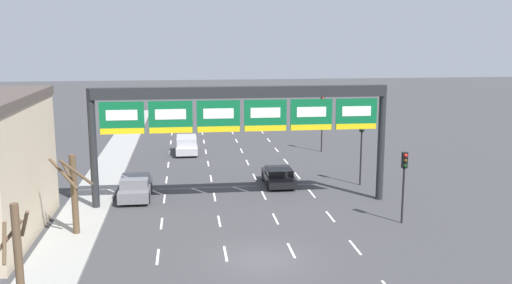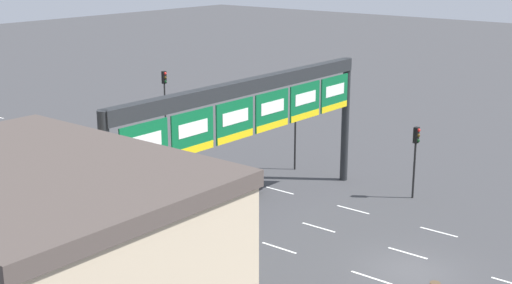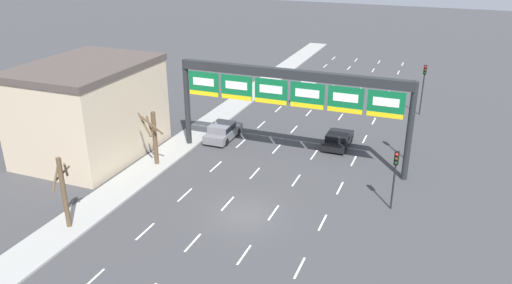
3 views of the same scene
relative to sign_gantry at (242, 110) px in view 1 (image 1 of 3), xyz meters
name	(u,v)px [view 1 (image 1 of 3)]	position (x,y,z in m)	size (l,w,h in m)	color
ground_plane	(261,260)	(0.00, -9.16, -6.06)	(220.00, 220.00, 0.00)	#3D3D3F
sidewalk_left	(53,268)	(-9.65, -9.16, -5.98)	(2.80, 110.00, 0.15)	#999993
lane_dashes	(236,186)	(0.00, 4.34, -6.05)	(10.02, 67.00, 0.01)	white
sign_gantry	(242,110)	(0.00, 0.00, 0.00)	(18.56, 0.70, 7.50)	#232628
car_black	(278,176)	(3.06, 4.34, -5.36)	(1.95, 4.04, 1.29)	black
suv_silver	(187,144)	(-3.39, 16.23, -5.18)	(1.95, 4.35, 1.56)	#B7B7BC
car_grey	(135,186)	(-6.82, 2.20, -5.25)	(1.98, 4.39, 1.52)	slate
traffic_light_near_gantry	(404,173)	(8.73, -4.78, -3.08)	(0.30, 0.35, 4.14)	black
traffic_light_mid_block	(322,113)	(8.92, 15.49, -2.44)	(0.30, 0.35, 5.09)	black
traffic_light_far_end	(362,138)	(8.88, 3.62, -2.64)	(0.30, 0.35, 4.79)	black
tree_bare_closest	(18,261)	(-9.55, -14.51, -3.41)	(1.37, 1.39, 4.65)	brown
tree_bare_second	(73,190)	(-9.41, -4.75, -3.48)	(2.24, 1.32, 4.30)	brown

